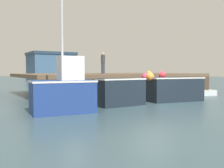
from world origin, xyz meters
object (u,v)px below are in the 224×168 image
object	(u,v)px
fishing_boat_near_left	(64,91)
fishing_boat_near_right	(121,91)
dockworker	(103,63)
rowboat	(206,93)
fishing_boat_mid	(173,88)

from	to	relation	value
fishing_boat_near_left	fishing_boat_near_right	size ratio (longest dim) A/B	2.12
fishing_boat_near_left	dockworker	distance (m)	9.35
rowboat	fishing_boat_near_left	bearing A→B (deg)	-172.10
dockworker	fishing_boat_mid	bearing A→B (deg)	-78.23
dockworker	rowboat	bearing A→B (deg)	-41.56
fishing_boat_mid	dockworker	xyz separation A→B (m)	(-1.34, 6.44, 1.70)
fishing_boat_near_left	fishing_boat_near_right	distance (m)	3.48
fishing_boat_near_right	fishing_boat_near_left	bearing A→B (deg)	-171.89
rowboat	dockworker	world-z (taller)	dockworker
fishing_boat_near_left	fishing_boat_mid	size ratio (longest dim) A/B	1.47
fishing_boat_near_left	rowboat	size ratio (longest dim) A/B	3.50
fishing_boat_near_right	dockworker	xyz separation A→B (m)	(2.59, 6.49, 1.73)
rowboat	fishing_boat_near_right	bearing A→B (deg)	-172.18
fishing_boat_mid	fishing_boat_near_right	bearing A→B (deg)	-179.38
rowboat	dockworker	distance (m)	8.33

